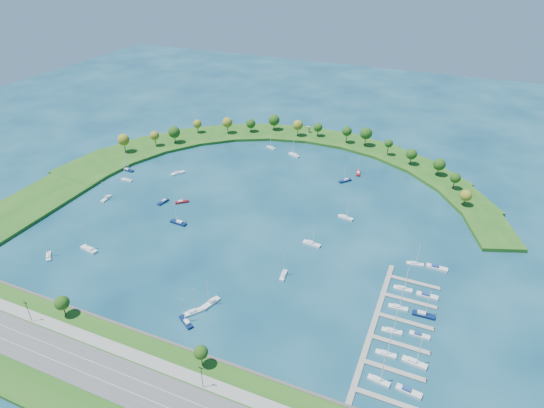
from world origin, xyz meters
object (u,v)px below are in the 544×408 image
at_px(docked_boat_7, 423,314).
at_px(docked_boat_11, 437,268).
at_px(moored_boat_13, 358,173).
at_px(moored_boat_16, 106,198).
at_px(moored_boat_2, 283,275).
at_px(docked_boat_5, 419,335).
at_px(moored_boat_6, 89,249).
at_px(moored_boat_12, 345,180).
at_px(moored_boat_10, 178,222).
at_px(moored_boat_14, 312,243).
at_px(moored_boat_1, 49,256).
at_px(moored_boat_4, 194,311).
at_px(docked_boat_4, 392,331).
at_px(moored_boat_7, 186,321).
at_px(moored_boat_11, 128,170).
at_px(moored_boat_5, 163,201).
at_px(docked_boat_3, 414,362).
at_px(dock_system, 392,329).
at_px(docked_boat_0, 379,380).
at_px(moored_boat_17, 127,180).
at_px(docked_boat_6, 398,307).
at_px(moored_boat_18, 182,201).
at_px(docked_boat_1, 409,391).
at_px(harbor_tower, 309,129).
at_px(moored_boat_8, 271,147).
at_px(moored_boat_3, 346,217).
at_px(moored_boat_9, 211,303).
at_px(docked_boat_2, 386,353).
at_px(moored_boat_0, 294,155).
at_px(docked_boat_9, 427,296).
at_px(docked_boat_8, 403,288).
at_px(docked_boat_10, 415,263).
at_px(moored_boat_15, 178,173).

relative_size(docked_boat_7, docked_boat_11, 1.38).
relative_size(moored_boat_13, moored_boat_16, 1.04).
height_order(moored_boat_2, docked_boat_5, moored_boat_2).
xyz_separation_m(moored_boat_6, moored_boat_12, (98.98, 122.14, -0.07)).
height_order(moored_boat_10, docked_boat_7, moored_boat_10).
bearing_deg(moored_boat_14, moored_boat_1, -146.58).
xyz_separation_m(moored_boat_10, moored_boat_14, (73.59, 9.78, -0.01)).
xyz_separation_m(moored_boat_4, docked_boat_11, (90.71, 70.40, -0.20)).
height_order(moored_boat_16, docked_boat_4, moored_boat_16).
bearing_deg(moored_boat_14, moored_boat_7, -106.70).
xyz_separation_m(moored_boat_10, moored_boat_11, (-66.88, 41.52, -0.06)).
distance_m(moored_boat_5, docked_boat_3, 165.51).
xyz_separation_m(dock_system, docked_boat_0, (0.22, -26.61, 0.55)).
relative_size(moored_boat_10, docked_boat_0, 1.19).
xyz_separation_m(moored_boat_17, docked_boat_6, (180.64, -49.23, 0.02)).
distance_m(moored_boat_18, docked_boat_1, 163.91).
height_order(harbor_tower, dock_system, harbor_tower).
bearing_deg(moored_boat_11, docked_boat_3, -21.09).
xyz_separation_m(moored_boat_8, docked_boat_4, (115.24, -147.06, 0.02)).
xyz_separation_m(moored_boat_1, moored_boat_18, (31.42, 70.56, 0.01)).
relative_size(moored_boat_3, moored_boat_17, 1.11).
height_order(docked_boat_4, docked_boat_6, docked_boat_6).
bearing_deg(moored_boat_9, moored_boat_5, -115.25).
bearing_deg(harbor_tower, moored_boat_1, -108.25).
bearing_deg(moored_boat_3, docked_boat_2, -56.55).
bearing_deg(moored_boat_0, docked_boat_4, 148.89).
relative_size(moored_boat_10, docked_boat_3, 1.04).
relative_size(moored_boat_3, moored_boat_9, 0.93).
relative_size(moored_boat_6, moored_boat_8, 1.33).
relative_size(moored_boat_5, moored_boat_11, 0.96).
distance_m(moored_boat_11, docked_boat_9, 205.31).
height_order(docked_boat_0, docked_boat_4, docked_boat_0).
xyz_separation_m(dock_system, docked_boat_3, (10.70, -13.61, 0.60)).
bearing_deg(docked_boat_6, docked_boat_11, 66.74).
height_order(docked_boat_2, docked_boat_5, docked_boat_2).
distance_m(moored_boat_17, docked_boat_8, 184.28).
height_order(moored_boat_2, moored_boat_3, moored_boat_3).
bearing_deg(docked_boat_3, moored_boat_13, 118.19).
height_order(docked_boat_5, docked_boat_6, docked_boat_6).
bearing_deg(docked_boat_10, moored_boat_0, 126.58).
xyz_separation_m(moored_boat_15, docked_boat_10, (157.97, -36.94, -0.05)).
bearing_deg(moored_boat_14, moored_boat_18, 178.96).
distance_m(moored_boat_5, docked_boat_9, 155.09).
bearing_deg(moored_boat_5, docked_boat_8, 91.21).
bearing_deg(moored_boat_17, harbor_tower, -125.81).
height_order(harbor_tower, docked_boat_8, docked_boat_8).
relative_size(moored_boat_9, docked_boat_1, 1.48).
xyz_separation_m(docked_boat_0, docked_boat_9, (10.44, 52.22, -0.21)).
xyz_separation_m(dock_system, moored_boat_17, (-180.42, 62.49, 0.54)).
relative_size(moored_boat_15, docked_boat_7, 0.98).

